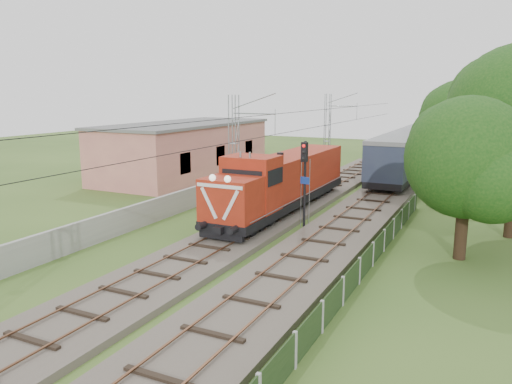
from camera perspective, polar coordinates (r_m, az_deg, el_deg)
The scene contains 13 objects.
ground at distance 23.10m, azimuth -10.24°, elevation -9.54°, with size 140.00×140.00×0.00m, color #34511E.
track_main at distance 28.67m, azimuth -1.96°, elevation -4.83°, with size 4.20×70.00×0.45m.
track_side at distance 38.96m, azimuth 13.70°, elevation -0.80°, with size 4.20×80.00×0.45m.
catenary at distance 33.59m, azimuth -2.45°, elevation 4.30°, with size 3.31×70.00×8.00m.
boundary_wall at distance 35.94m, azimuth -7.39°, elevation -0.66°, with size 0.25×40.00×1.50m, color #9E9E99.
station_building at distance 50.18m, azimuth -8.03°, elevation 4.90°, with size 8.40×20.40×5.22m.
fence at distance 22.22m, azimuth 11.70°, elevation -8.81°, with size 0.12×32.00×1.20m.
locomotive at distance 33.81m, azimuth 3.08°, elevation 1.28°, with size 3.04×17.35×4.41m.
coach_rake at distance 99.89m, azimuth 21.62°, elevation 7.40°, with size 3.26×121.74×3.76m.
signal_post at distance 29.83m, azimuth 5.57°, elevation 2.62°, with size 0.59×0.46×5.34m.
tree_a at distance 26.01m, azimuth 23.16°, elevation 3.47°, with size 6.21×5.91×8.04m.
tree_c at distance 42.92m, azimuth 22.60°, elevation 7.26°, with size 7.11×6.77×9.22m.
tree_d at distance 59.42m, azimuth 25.73°, elevation 7.90°, with size 7.10×6.76×9.20m.
Camera 1 is at (12.96, -17.30, 8.16)m, focal length 35.00 mm.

